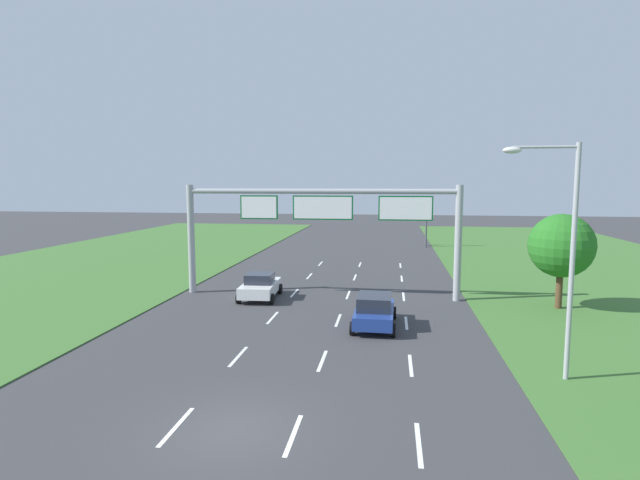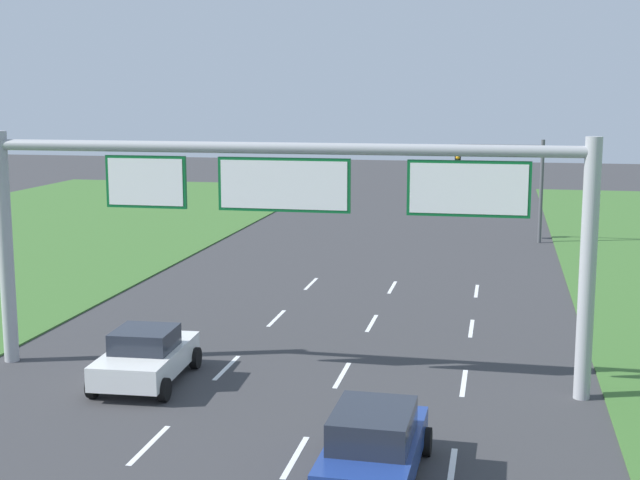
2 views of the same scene
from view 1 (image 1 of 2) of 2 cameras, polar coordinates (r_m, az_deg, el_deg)
The scene contains 10 objects.
ground_plane at distance 15.61m, azimuth -9.81°, elevation -20.66°, with size 200.00×200.00×0.00m, color #38383A.
lane_dashes_inner_left at distance 21.36m, azimuth -9.32°, elevation -12.98°, with size 0.14×50.40×0.01m.
lane_dashes_inner_right at distance 20.63m, azimuth 0.27°, elevation -13.62°, with size 0.14×50.40×0.01m.
lane_dashes_slip at distance 20.47m, azimuth 10.32°, elevation -13.88°, with size 0.14×50.40×0.01m.
car_near_red at distance 31.15m, azimuth -6.87°, elevation -5.25°, with size 2.39×4.09×1.57m.
car_lead_silver at distance 25.10m, azimuth 6.24°, elevation -8.02°, with size 2.19×4.29×1.62m.
sign_gantry at distance 30.89m, azimuth 0.44°, elevation 2.55°, with size 17.24×0.44×7.00m.
traffic_light_mast at distance 56.06m, azimuth 10.10°, elevation 3.12°, with size 4.76×0.49×5.60m.
street_lamp at distance 19.49m, azimuth 25.93°, elevation -0.11°, with size 2.61×0.32×8.50m.
roadside_tree_mid at distance 30.95m, azimuth 25.88°, elevation -0.60°, with size 3.56×3.56×5.41m.
Camera 1 is at (4.41, -13.18, 7.11)m, focal length 28.00 mm.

